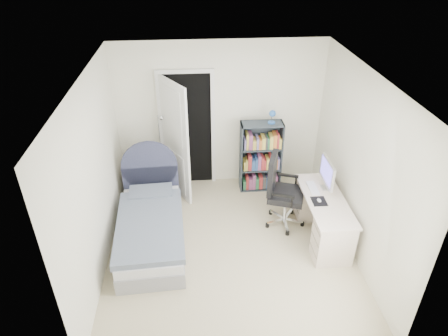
{
  "coord_description": "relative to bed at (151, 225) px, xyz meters",
  "views": [
    {
      "loc": [
        -0.44,
        -4.29,
        3.94
      ],
      "look_at": [
        -0.05,
        0.33,
        1.13
      ],
      "focal_mm": 32.0,
      "sensor_mm": 36.0,
      "label": 1
    }
  ],
  "objects": [
    {
      "name": "desk",
      "position": [
        2.48,
        -0.11,
        0.1
      ],
      "size": [
        0.54,
        1.36,
        1.12
      ],
      "color": "beige",
      "rests_on": "ground"
    },
    {
      "name": "floor_lamp",
      "position": [
        0.12,
        1.4,
        0.29
      ],
      "size": [
        0.2,
        0.2,
        1.37
      ],
      "color": "silver",
      "rests_on": "ground"
    },
    {
      "name": "bed",
      "position": [
        0.0,
        0.0,
        0.0
      ],
      "size": [
        0.99,
        1.95,
        1.17
      ],
      "color": "gray",
      "rests_on": "ground"
    },
    {
      "name": "office_chair",
      "position": [
        1.91,
        0.25,
        0.37
      ],
      "size": [
        0.65,
        0.66,
        1.15
      ],
      "color": "silver",
      "rests_on": "ground"
    },
    {
      "name": "bookcase",
      "position": [
        1.78,
        1.23,
        0.3
      ],
      "size": [
        0.69,
        0.3,
        1.46
      ],
      "color": "#313B43",
      "rests_on": "ground"
    },
    {
      "name": "room_shell",
      "position": [
        1.11,
        -0.26,
        0.98
      ],
      "size": [
        3.5,
        3.7,
        2.6
      ],
      "color": "tan",
      "rests_on": "ground"
    },
    {
      "name": "door",
      "position": [
        0.44,
        1.29,
        0.77
      ],
      "size": [
        0.92,
        0.73,
        2.06
      ],
      "color": "black",
      "rests_on": "ground"
    },
    {
      "name": "nightstand",
      "position": [
        -0.3,
        1.33,
        0.15
      ],
      "size": [
        0.43,
        0.43,
        0.63
      ],
      "color": "tan",
      "rests_on": "ground"
    }
  ]
}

